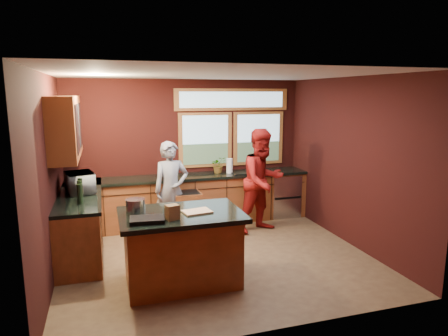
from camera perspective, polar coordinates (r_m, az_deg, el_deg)
name	(u,v)px	position (r m, az deg, el deg)	size (l,w,h in m)	color
floor	(217,257)	(6.19, -1.07, -12.58)	(4.50, 4.50, 0.00)	brown
room_shell	(171,138)	(5.91, -7.59, 4.32)	(4.52, 4.02, 2.71)	black
back_counter	(202,199)	(7.64, -3.15, -4.38)	(4.50, 0.64, 0.93)	#5A3015
left_counter	(81,222)	(6.63, -19.78, -7.31)	(0.64, 2.30, 0.93)	#5A3015
island	(182,247)	(5.28, -6.08, -11.19)	(1.55, 1.05, 0.95)	#5A3015
person_grey	(171,190)	(6.83, -7.54, -3.12)	(0.60, 0.40, 1.65)	slate
person_red	(263,181)	(7.09, 5.53, -1.81)	(0.89, 0.70, 1.84)	maroon
microwave	(80,183)	(6.52, -19.84, -1.98)	(0.57, 0.38, 0.31)	#999999
potted_plant	(218,165)	(7.64, -0.80, 0.44)	(0.29, 0.25, 0.32)	#999999
paper_towel	(230,166)	(7.66, 0.79, 0.32)	(0.12, 0.12, 0.28)	silver
cutting_board	(197,212)	(5.12, -3.87, -6.23)	(0.35, 0.25, 0.02)	tan
stock_pot	(135,206)	(5.18, -12.53, -5.34)	(0.24, 0.24, 0.18)	#ACACB1
paper_bag	(172,212)	(4.84, -7.40, -6.29)	(0.15, 0.12, 0.18)	brown
black_tray	(147,220)	(4.82, -10.92, -7.27)	(0.40, 0.28, 0.05)	black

